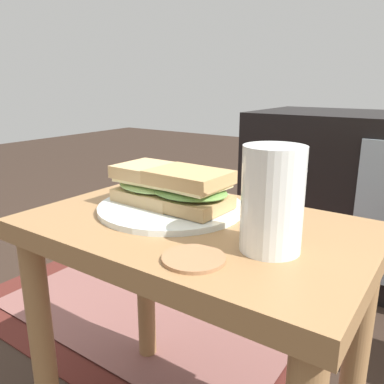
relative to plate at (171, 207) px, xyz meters
The scene contains 7 objects.
side_table 0.12m from the plate, 21.61° to the right, with size 0.56×0.36×0.46m.
area_rug 0.66m from the plate, 129.62° to the left, with size 1.07×0.86×0.01m.
plate is the anchor object (origin of this frame).
sandwich_front 0.06m from the plate, behind, with size 0.14×0.11×0.07m.
sandwich_back 0.06m from the plate, ahead, with size 0.15×0.11×0.07m.
beer_glass 0.23m from the plate, 15.50° to the right, with size 0.08×0.08×0.14m.
coaster 0.21m from the plate, 44.30° to the right, with size 0.08×0.08×0.01m, color #996B47.
Camera 1 is at (0.34, -0.50, 0.68)m, focal length 36.58 mm.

